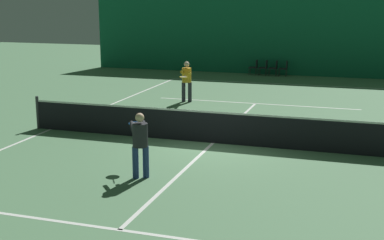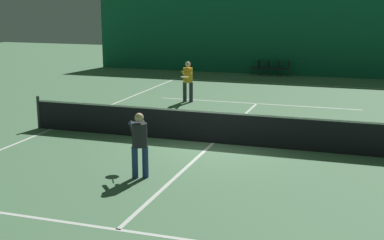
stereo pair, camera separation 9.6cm
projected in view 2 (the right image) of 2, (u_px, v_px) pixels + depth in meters
ground_plane at (213, 143)px, 15.77m from camera, size 60.00×60.00×0.00m
backdrop_curtain at (290, 37)px, 29.41m from camera, size 23.00×0.12×4.16m
court_line_baseline_far at (279, 84)px, 26.79m from camera, size 11.00×0.10×0.00m
court_line_service_far at (257, 104)px, 21.70m from camera, size 8.25×0.10×0.00m
court_line_service_near at (118, 230)px, 9.84m from camera, size 8.25×0.10×0.00m
court_line_sideline_left at (52, 129)px, 17.44m from camera, size 0.10×23.80×0.00m
court_line_centre at (213, 143)px, 15.77m from camera, size 0.10×12.80×0.00m
tennis_net at (213, 126)px, 15.66m from camera, size 12.00×0.10×1.07m
player_near at (139, 140)px, 12.55m from camera, size 0.97×1.30×1.58m
player_far at (188, 79)px, 21.83m from camera, size 0.62×1.39×1.67m
courtside_chair_0 at (256, 66)px, 29.77m from camera, size 0.44×0.44×0.84m
courtside_chair_1 at (266, 67)px, 29.60m from camera, size 0.44×0.44×0.84m
courtside_chair_2 at (276, 67)px, 29.43m from camera, size 0.44×0.44×0.84m
courtside_chair_3 at (286, 67)px, 29.26m from camera, size 0.44×0.44×0.84m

